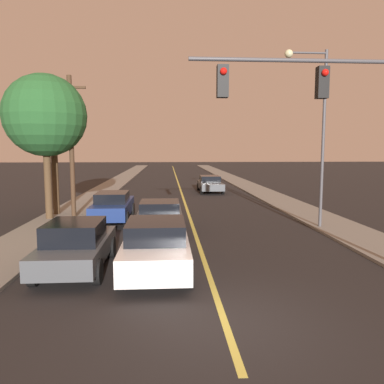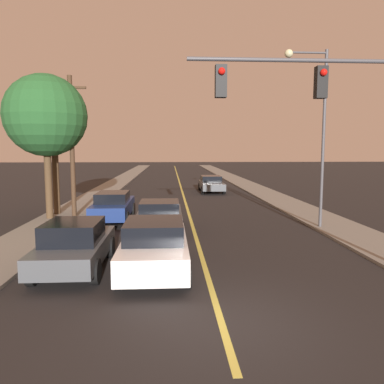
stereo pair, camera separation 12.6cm
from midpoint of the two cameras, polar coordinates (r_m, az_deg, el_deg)
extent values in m
plane|color=black|center=(8.45, 4.50, -19.09)|extent=(200.00, 200.00, 0.00)
cube|color=black|center=(43.71, -2.32, 1.74)|extent=(10.95, 80.00, 0.01)
cube|color=#D1C14C|center=(43.71, -2.32, 1.75)|extent=(0.16, 76.00, 0.00)
cube|color=gray|center=(44.04, -11.11, 1.73)|extent=(2.50, 80.00, 0.12)
cube|color=gray|center=(44.39, 6.39, 1.85)|extent=(2.50, 80.00, 0.12)
cube|color=white|center=(11.36, -5.78, -8.69)|extent=(1.89, 4.58, 0.69)
cube|color=black|center=(11.04, -5.85, -5.80)|extent=(1.67, 2.06, 0.56)
cylinder|color=black|center=(12.88, -9.59, -8.51)|extent=(0.22, 0.66, 0.66)
cylinder|color=black|center=(12.83, -1.48, -8.49)|extent=(0.22, 0.66, 0.66)
cylinder|color=black|center=(10.18, -11.22, -12.65)|extent=(0.22, 0.66, 0.66)
cylinder|color=black|center=(10.11, -0.81, -12.66)|extent=(0.22, 0.66, 0.66)
cube|color=#474C51|center=(16.89, -5.13, -3.85)|extent=(1.94, 4.17, 0.57)
cube|color=black|center=(16.64, -5.16, -2.20)|extent=(1.70, 1.88, 0.47)
cylinder|color=black|center=(18.25, -7.93, -4.01)|extent=(0.22, 0.67, 0.67)
cylinder|color=black|center=(18.21, -2.13, -3.97)|extent=(0.22, 0.67, 0.67)
cylinder|color=black|center=(15.72, -8.60, -5.73)|extent=(0.22, 0.67, 0.67)
cylinder|color=black|center=(15.68, -1.85, -5.69)|extent=(0.22, 0.67, 0.67)
cube|color=#474C51|center=(11.98, -17.45, -8.34)|extent=(1.77, 4.18, 0.57)
cube|color=black|center=(11.69, -17.74, -5.76)|extent=(1.56, 1.88, 0.60)
cylinder|color=black|center=(13.48, -19.62, -8.02)|extent=(0.22, 0.71, 0.71)
cylinder|color=black|center=(13.12, -12.45, -8.18)|extent=(0.22, 0.71, 0.71)
cylinder|color=black|center=(11.10, -23.30, -11.29)|extent=(0.22, 0.71, 0.71)
cylinder|color=black|center=(10.67, -14.57, -11.69)|extent=(0.22, 0.71, 0.71)
cube|color=navy|center=(19.43, -12.10, -2.37)|extent=(1.71, 4.63, 0.66)
cube|color=black|center=(19.17, -12.22, -0.77)|extent=(1.50, 2.08, 0.49)
cylinder|color=black|center=(21.01, -13.72, -2.66)|extent=(0.22, 0.73, 0.73)
cylinder|color=black|center=(20.79, -9.30, -2.65)|extent=(0.22, 0.73, 0.73)
cylinder|color=black|center=(18.23, -15.26, -4.09)|extent=(0.22, 0.73, 0.73)
cylinder|color=black|center=(17.97, -10.16, -4.11)|extent=(0.22, 0.73, 0.73)
cube|color=#474C51|center=(31.97, 2.66, 1.04)|extent=(1.85, 4.81, 0.55)
cube|color=black|center=(32.11, 2.62, 2.03)|extent=(1.63, 2.17, 0.52)
cylinder|color=black|center=(30.64, 4.60, 0.27)|extent=(0.22, 0.64, 0.64)
cylinder|color=black|center=(30.43, 1.32, 0.24)|extent=(0.22, 0.64, 0.64)
cylinder|color=black|center=(33.58, 3.86, 0.82)|extent=(0.22, 0.64, 0.64)
cylinder|color=black|center=(33.39, 0.87, 0.80)|extent=(0.22, 0.64, 0.64)
cylinder|color=#47474C|center=(11.72, 15.98, 18.71)|extent=(6.45, 0.12, 0.12)
cube|color=black|center=(11.83, 18.93, 15.49)|extent=(0.32, 0.28, 0.90)
sphere|color=red|center=(11.71, 19.33, 16.80)|extent=(0.20, 0.20, 0.20)
cube|color=black|center=(11.08, 4.34, 16.45)|extent=(0.32, 0.28, 0.90)
sphere|color=red|center=(10.95, 4.49, 17.89)|extent=(0.20, 0.20, 0.20)
cylinder|color=#47474C|center=(17.94, 19.16, 7.46)|extent=(0.14, 0.14, 7.87)
cylinder|color=#47474C|center=(18.12, 17.03, 19.62)|extent=(1.69, 0.09, 0.09)
sphere|color=beige|center=(17.84, 14.33, 19.75)|extent=(0.36, 0.36, 0.36)
cylinder|color=#422D1E|center=(20.27, -18.05, 6.45)|extent=(0.24, 0.24, 7.23)
cube|color=#422D1E|center=(20.50, -18.36, 14.90)|extent=(1.60, 0.12, 0.12)
cylinder|color=#4C3823|center=(20.44, -21.26, 1.48)|extent=(0.36, 0.36, 3.78)
sphere|color=#235628|center=(20.45, -21.66, 10.79)|extent=(4.09, 4.09, 4.09)
cylinder|color=#4C3823|center=(21.69, -20.30, 2.67)|extent=(0.35, 0.35, 4.45)
sphere|color=#19471E|center=(21.73, -20.64, 10.97)|extent=(2.64, 2.64, 2.64)
camera|label=1|loc=(0.06, -90.20, -0.02)|focal=35.00mm
camera|label=2|loc=(0.06, 89.80, 0.02)|focal=35.00mm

